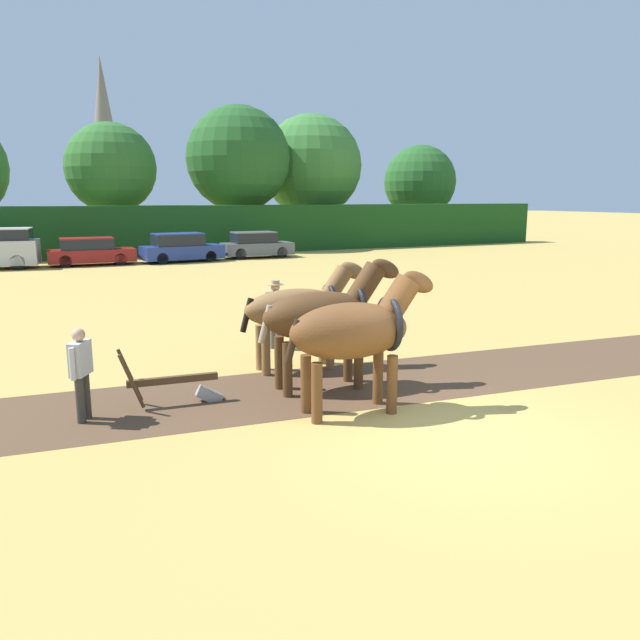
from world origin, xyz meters
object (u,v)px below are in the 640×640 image
farmer_at_plow (81,369)px  parked_car_left (90,252)px  parked_car_center (256,245)px  farmer_beside_team (276,309)px  tree_center_left (111,168)px  tree_center_right (311,166)px  tree_center (238,159)px  plow (181,386)px  draft_horse_trail_left (300,308)px  draft_horse_lead_right (325,315)px  tree_right (420,182)px  parked_car_center_left (181,248)px  draft_horse_lead_left (355,330)px  church_spire (105,139)px

farmer_at_plow → parked_car_left: (2.59, 24.80, -0.17)m
parked_car_center → farmer_beside_team: bearing=-107.1°
tree_center_left → tree_center_right: bearing=6.2°
tree_center_right → farmer_at_plow: tree_center_right is taller
tree_center → plow: tree_center is taller
tree_center → parked_car_left: tree_center is taller
parked_car_left → parked_car_center: bearing=2.2°
draft_horse_trail_left → draft_horse_lead_right: bearing=-89.9°
tree_right → parked_car_center_left: bearing=-156.6°
draft_horse_trail_left → farmer_at_plow: draft_horse_trail_left is taller
plow → parked_car_center: parked_car_center is taller
tree_center_left → tree_center_right: (14.72, 1.59, 0.52)m
draft_horse_lead_left → parked_car_center_left: (3.18, 25.96, -0.65)m
tree_center → tree_center_left: bearing=178.1°
plow → draft_horse_lead_right: bearing=-0.0°
plow → parked_car_left: size_ratio=0.40×
parked_car_left → parked_car_center: parked_car_center is taller
plow → parked_car_center_left: (5.71, 24.29, 0.44)m
tree_right → draft_horse_lead_left: bearing=-125.8°
tree_center → tree_right: (16.64, 2.46, -1.33)m
tree_center → draft_horse_trail_left: (-8.79, -30.38, -4.84)m
parked_car_left → farmer_beside_team: bearing=-83.4°
tree_right → farmer_at_plow: bearing=-131.1°
tree_center_left → draft_horse_trail_left: 30.92m
plow → parked_car_left: 24.66m
tree_right → plow: 44.44m
parked_car_left → tree_right: bearing=20.1°
draft_horse_lead_right → tree_right: bearing=58.5°
tree_center_right → farmer_beside_team: 34.11m
parked_car_center_left → parked_car_left: bearing=171.3°
tree_center_right → draft_horse_lead_right: size_ratio=3.38×
draft_horse_lead_left → parked_car_left: (-1.56, 26.32, -0.70)m
tree_center_left → tree_center: bearing=-1.9°
draft_horse_lead_left → tree_center_right: bearing=71.5°
church_spire → draft_horse_trail_left: (-5.32, -71.76, -9.35)m
tree_right → draft_horse_lead_right: size_ratio=2.73×
tree_center → parked_car_left: (-10.62, -6.93, -5.43)m
tree_right → church_spire: church_spire is taller
tree_right → draft_horse_trail_left: (-25.43, -32.83, -3.51)m
plow → farmer_at_plow: size_ratio=1.16×
tree_right → draft_horse_lead_left: 44.12m
tree_center_right → parked_car_left: size_ratio=2.19×
church_spire → parked_car_left: bearing=-98.4°
draft_horse_lead_left → plow: (-2.53, 1.68, -1.08)m
plow → parked_car_center: bearing=72.6°
tree_center_right → plow: bearing=-118.2°
plow → draft_horse_lead_left: bearing=-28.3°
draft_horse_lead_left → draft_horse_lead_right: 1.44m
parked_car_center → tree_center_left: bearing=136.9°
plow → parked_car_center_left: parked_car_center_left is taller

